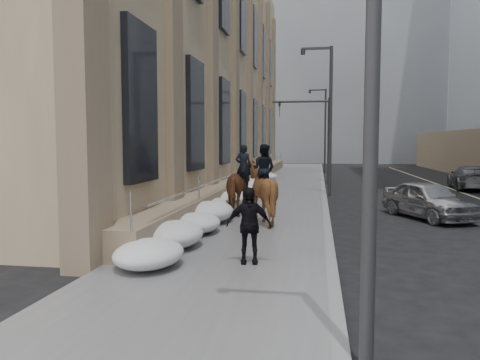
{
  "coord_description": "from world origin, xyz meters",
  "views": [
    {
      "loc": [
        2.29,
        -11.74,
        2.87
      ],
      "look_at": [
        -0.15,
        2.78,
        1.7
      ],
      "focal_mm": 35.0,
      "sensor_mm": 36.0,
      "label": 1
    }
  ],
  "objects_px": {
    "mounted_horse_left": "(243,186)",
    "pedestrian": "(249,225)",
    "car_silver": "(428,200)",
    "mounted_horse_right": "(262,190)",
    "car_grey": "(470,178)"
  },
  "relations": [
    {
      "from": "mounted_horse_right",
      "to": "pedestrian",
      "type": "xyz_separation_m",
      "value": [
        0.34,
        -5.38,
        -0.28
      ]
    },
    {
      "from": "car_silver",
      "to": "pedestrian",
      "type": "bearing_deg",
      "value": -149.0
    },
    {
      "from": "pedestrian",
      "to": "car_grey",
      "type": "bearing_deg",
      "value": 53.92
    },
    {
      "from": "car_silver",
      "to": "car_grey",
      "type": "height_order",
      "value": "car_grey"
    },
    {
      "from": "mounted_horse_left",
      "to": "car_grey",
      "type": "bearing_deg",
      "value": -133.65
    },
    {
      "from": "mounted_horse_left",
      "to": "pedestrian",
      "type": "height_order",
      "value": "mounted_horse_left"
    },
    {
      "from": "mounted_horse_left",
      "to": "car_silver",
      "type": "bearing_deg",
      "value": -173.7
    },
    {
      "from": "pedestrian",
      "to": "car_silver",
      "type": "xyz_separation_m",
      "value": [
        5.66,
        8.07,
        -0.28
      ]
    },
    {
      "from": "mounted_horse_left",
      "to": "pedestrian",
      "type": "xyz_separation_m",
      "value": [
        1.3,
        -7.23,
        -0.22
      ]
    },
    {
      "from": "mounted_horse_right",
      "to": "car_silver",
      "type": "distance_m",
      "value": 6.6
    },
    {
      "from": "mounted_horse_right",
      "to": "pedestrian",
      "type": "relative_size",
      "value": 1.55
    },
    {
      "from": "car_grey",
      "to": "pedestrian",
      "type": "bearing_deg",
      "value": 67.8
    },
    {
      "from": "pedestrian",
      "to": "car_silver",
      "type": "distance_m",
      "value": 9.87
    },
    {
      "from": "mounted_horse_right",
      "to": "car_grey",
      "type": "distance_m",
      "value": 18.5
    },
    {
      "from": "car_silver",
      "to": "car_grey",
      "type": "bearing_deg",
      "value": 43.07
    }
  ]
}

